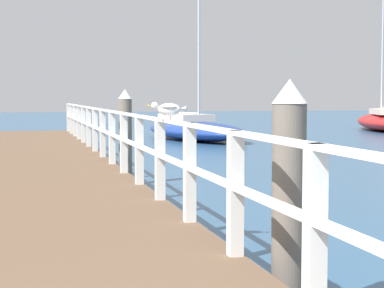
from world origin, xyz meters
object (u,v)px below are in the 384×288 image
at_px(dock_piling_far, 125,137).
at_px(boat_4, 383,121).
at_px(boat_3, 194,129).
at_px(dock_piling_near, 289,202).
at_px(seagull_foreground, 168,109).

xyz_separation_m(dock_piling_far, boat_4, (17.05, 19.42, -0.50)).
distance_m(dock_piling_far, boat_4, 25.84).
height_order(boat_3, boat_4, boat_4).
distance_m(boat_3, boat_4, 13.06).
bearing_deg(dock_piling_far, boat_3, 70.27).
bearing_deg(dock_piling_near, boat_4, 59.15).
bearing_deg(boat_4, dock_piling_near, -103.31).
bearing_deg(boat_3, dock_piling_near, 66.00).
bearing_deg(dock_piling_far, seagull_foreground, -93.58).
xyz_separation_m(dock_piling_far, boat_3, (5.09, 14.18, -0.57)).
bearing_deg(boat_4, seagull_foreground, -106.69).
height_order(dock_piling_far, boat_3, boat_3).
xyz_separation_m(seagull_foreground, boat_4, (17.43, 25.62, -1.22)).
bearing_deg(dock_piling_near, seagull_foreground, 97.58).
xyz_separation_m(dock_piling_near, seagull_foreground, (-0.39, 2.92, 0.71)).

